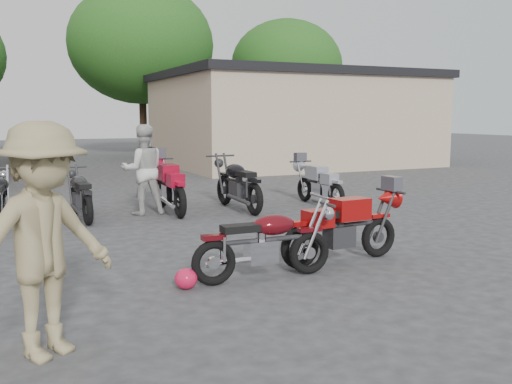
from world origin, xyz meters
name	(u,v)px	position (x,y,z in m)	size (l,w,h in m)	color
ground	(260,282)	(0.00, 0.00, 0.00)	(90.00, 90.00, 0.00)	#303133
stucco_building	(291,122)	(8.50, 15.00, 1.75)	(10.00, 8.00, 3.50)	tan
tree_2	(142,66)	(4.00, 22.00, 4.40)	(7.04, 7.04, 8.80)	#184211
tree_3	(286,83)	(12.00, 22.00, 3.80)	(6.08, 6.08, 7.60)	#184211
vintage_motorcycle	(266,239)	(0.12, 0.08, 0.52)	(1.78, 0.59, 1.03)	#550A11
sportbike	(343,224)	(1.45, 0.39, 0.54)	(1.85, 0.61, 1.07)	#9F0D0D
helmet	(186,279)	(-0.91, 0.12, 0.12)	(0.27, 0.27, 0.25)	red
person_light	(143,170)	(-0.10, 5.38, 0.92)	(0.90, 0.70, 1.85)	beige
person_tan	(45,241)	(-2.54, -1.19, 0.99)	(1.28, 0.74, 1.99)	#99895E
row_bike_3	(80,192)	(-1.37, 5.34, 0.54)	(1.87, 0.62, 1.09)	black
row_bike_4	(170,184)	(0.45, 5.40, 0.60)	(2.07, 0.68, 1.20)	#B40F2D
row_bike_5	(238,181)	(1.88, 5.11, 0.63)	(2.16, 0.71, 1.25)	black
row_bike_6	(319,182)	(3.80, 4.91, 0.53)	(1.83, 0.60, 1.06)	#9B9EA9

